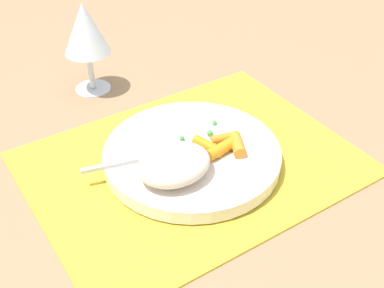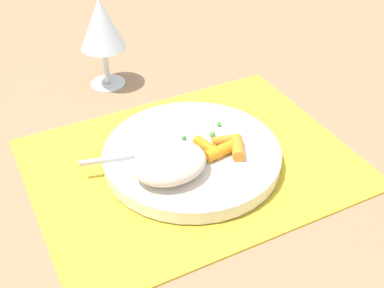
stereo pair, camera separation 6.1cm
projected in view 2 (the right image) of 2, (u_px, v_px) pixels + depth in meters
name	position (u px, v px, depth m)	size (l,w,h in m)	color
ground_plane	(192.00, 164.00, 0.72)	(2.40, 2.40, 0.00)	#997551
placemat	(192.00, 162.00, 0.72)	(0.45, 0.34, 0.01)	gold
plate	(192.00, 155.00, 0.71)	(0.25, 0.25, 0.02)	silver
rice_mound	(169.00, 163.00, 0.65)	(0.10, 0.08, 0.04)	beige
carrot_portion	(223.00, 147.00, 0.70)	(0.07, 0.07, 0.02)	orange
pea_scatter	(202.00, 146.00, 0.70)	(0.08, 0.07, 0.01)	green
fork	(164.00, 152.00, 0.70)	(0.19, 0.06, 0.01)	silver
wine_glass	(101.00, 26.00, 0.83)	(0.08, 0.08, 0.16)	silver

